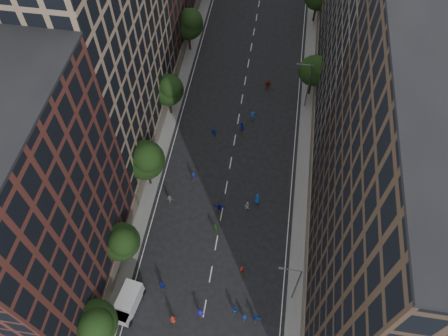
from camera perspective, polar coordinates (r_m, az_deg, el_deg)
name	(u,v)px	position (r m, az deg, el deg)	size (l,w,h in m)	color
ground	(238,121)	(72.10, 1.85, 6.15)	(240.00, 240.00, 0.00)	black
sidewalk_left	(176,81)	(78.80, -6.24, 11.25)	(4.00, 105.00, 0.15)	slate
sidewalk_right	(313,96)	(77.30, 11.58, 9.20)	(4.00, 105.00, 0.15)	slate
bldg_left_a	(20,217)	(49.56, -25.06, -5.77)	(14.00, 22.00, 30.00)	#542620
bldg_left_b	(91,47)	(61.10, -16.96, 14.87)	(14.00, 26.00, 34.00)	#987D63
bldg_right_a	(407,219)	(44.90, 22.78, -6.12)	(14.00, 30.00, 36.00)	#473526
bldg_right_b	(385,35)	(65.08, 20.30, 16.02)	(14.00, 28.00, 33.00)	#625C51
tree_left_0	(95,324)	(52.28, -16.53, -18.90)	(5.20, 5.20, 8.83)	black
tree_left_1	(121,242)	(55.56, -13.25, -9.34)	(4.80, 4.80, 8.21)	black
tree_left_2	(145,159)	(60.38, -10.22, 1.12)	(5.60, 5.60, 9.45)	black
tree_left_3	(169,89)	(69.37, -7.23, 10.20)	(5.00, 5.00, 8.58)	black
tree_left_4	(189,23)	(80.82, -4.60, 18.35)	(5.40, 5.40, 9.08)	black
tree_right_a	(315,70)	(73.69, 11.84, 12.44)	(5.00, 5.00, 8.39)	black
streetlamp_near	(295,283)	(53.18, 9.28, -14.63)	(2.64, 0.22, 9.06)	#595B60
streetlamp_far	(308,84)	(71.83, 10.88, 10.77)	(2.64, 0.22, 9.06)	#595B60
cargo_van	(128,302)	(57.01, -12.42, -16.72)	(3.08, 5.25, 2.64)	silver
skater_1	(244,317)	(55.96, 2.69, -18.91)	(0.56, 0.37, 1.54)	#1534B1
skater_2	(235,309)	(56.14, 1.39, -17.98)	(0.79, 0.62, 1.63)	#1445A9
skater_3	(201,313)	(56.00, -3.08, -18.44)	(1.14, 0.65, 1.76)	#1E16B7
skater_4	(162,285)	(57.45, -8.09, -14.95)	(1.11, 0.46, 1.90)	#122297
skater_5	(256,319)	(55.98, 4.18, -19.03)	(1.45, 0.46, 1.57)	#143CA4
skater_6	(173,319)	(56.08, -6.69, -19.05)	(0.85, 0.55, 1.74)	#A22F1B
skater_7	(242,269)	(57.82, 2.32, -13.10)	(0.61, 0.40, 1.68)	#A7271B
skater_8	(247,206)	(61.92, 3.02, -4.96)	(0.83, 0.64, 1.70)	#BBBBB7
skater_9	(170,199)	(62.88, -7.10, -4.10)	(1.05, 0.60, 1.62)	#424146
skater_10	(216,228)	(60.19, -1.11, -7.87)	(0.99, 0.41, 1.69)	#227021
skater_11	(220,208)	(61.63, -0.57, -5.18)	(1.69, 0.54, 1.83)	#13179E
skater_12	(257,199)	(62.46, 4.36, -4.02)	(0.94, 0.61, 1.93)	blue
skater_13	(193,176)	(64.68, -4.03, -1.02)	(0.62, 0.40, 1.69)	#1425A6
skater_14	(241,127)	(70.13, 2.24, 5.43)	(0.91, 0.71, 1.88)	#1728BB
skater_15	(253,116)	(71.86, 3.75, 6.81)	(1.06, 0.61, 1.65)	#164DB7
skater_16	(214,133)	(69.29, -1.35, 4.63)	(1.09, 0.46, 1.87)	#1542AD
skater_17	(268,85)	(76.81, 5.72, 10.79)	(1.77, 0.56, 1.91)	maroon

